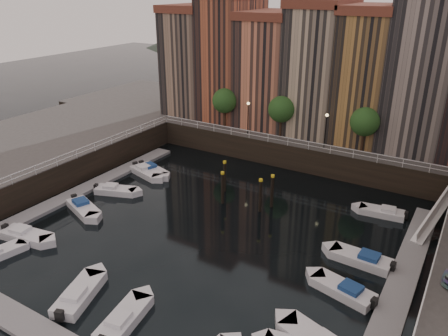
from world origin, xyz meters
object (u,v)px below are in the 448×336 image
Objects in this scene: mooring_pilings at (244,188)px; boat_left_0 at (26,235)px; boat_left_2 at (115,190)px; boat_left_1 at (83,208)px; gangway at (437,211)px.

boat_left_0 is at bearing -129.17° from mooring_pilings.
mooring_pilings reaches higher than boat_left_2.
boat_left_1 reaches higher than boat_left_2.
gangway is 31.51m from boat_left_2.
gangway is at bearing 14.19° from mooring_pilings.
boat_left_2 is (-12.79, -5.19, -1.30)m from mooring_pilings.
gangway is 32.98m from boat_left_1.
gangway is 1.66× the size of boat_left_1.
boat_left_0 is at bearing -146.12° from gangway.
mooring_pilings is at bearing 1.77° from boat_left_2.
boat_left_1 is at bearing -154.64° from gangway.
boat_left_0 is 1.01× the size of boat_left_1.
boat_left_2 is at bearing 80.18° from boat_left_0.
mooring_pilings is 13.86m from boat_left_2.
mooring_pilings is 20.54m from boat_left_0.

